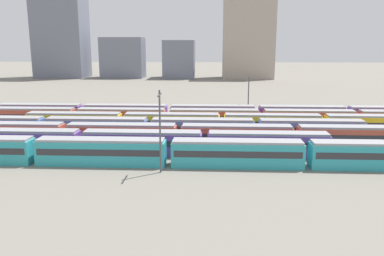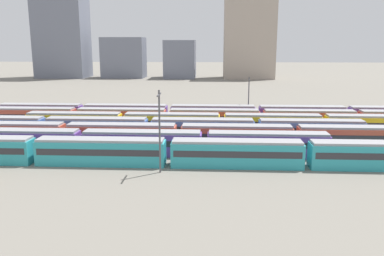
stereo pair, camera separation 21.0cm
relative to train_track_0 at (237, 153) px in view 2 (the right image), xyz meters
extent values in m
plane|color=slate|center=(-30.34, 15.60, -1.90)|extent=(600.00, 600.00, 0.00)
cube|color=teal|center=(-18.90, 0.00, -0.20)|extent=(18.00, 3.00, 3.40)
cube|color=#2D2D33|center=(-18.90, 0.00, 0.20)|extent=(17.20, 3.06, 0.90)
cube|color=#939399|center=(-18.90, 0.00, 1.67)|extent=(17.60, 2.70, 0.35)
cube|color=teal|center=(0.00, 0.00, -0.20)|extent=(18.00, 3.00, 3.40)
cube|color=#2D2D33|center=(0.00, 0.00, 0.20)|extent=(17.20, 3.06, 0.90)
cube|color=#939399|center=(0.00, 0.00, 1.67)|extent=(17.60, 2.70, 0.35)
cube|color=teal|center=(18.90, 0.00, -0.20)|extent=(18.00, 3.00, 3.40)
cube|color=#2D2D33|center=(18.90, 0.00, 0.20)|extent=(17.20, 3.06, 0.90)
cube|color=#939399|center=(18.90, 0.00, 1.67)|extent=(17.60, 2.70, 0.35)
cube|color=#6B429E|center=(-32.88, 5.20, -0.20)|extent=(18.00, 3.00, 3.40)
cube|color=#2D2D33|center=(-32.88, 5.20, 0.20)|extent=(17.20, 3.06, 0.90)
cube|color=#939399|center=(-32.88, 5.20, 1.67)|extent=(17.60, 2.70, 0.35)
cube|color=#6B429E|center=(-13.98, 5.20, -0.20)|extent=(18.00, 3.00, 3.40)
cube|color=#2D2D33|center=(-13.98, 5.20, 0.20)|extent=(17.20, 3.06, 0.90)
cube|color=#939399|center=(-13.98, 5.20, 1.67)|extent=(17.60, 2.70, 0.35)
cube|color=#6B429E|center=(4.92, 5.20, -0.20)|extent=(18.00, 3.00, 3.40)
cube|color=#2D2D33|center=(4.92, 5.20, 0.20)|extent=(17.20, 3.06, 0.90)
cube|color=#939399|center=(4.92, 5.20, 1.67)|extent=(17.60, 2.70, 0.35)
cube|color=#BC4C38|center=(-37.24, 10.40, -0.20)|extent=(18.00, 3.00, 3.40)
cube|color=#2D2D33|center=(-37.24, 10.40, 0.20)|extent=(17.20, 3.06, 0.90)
cube|color=#939399|center=(-37.24, 10.40, 1.67)|extent=(17.60, 2.70, 0.35)
cube|color=#BC4C38|center=(-18.34, 10.40, -0.20)|extent=(18.00, 3.00, 3.40)
cube|color=#2D2D33|center=(-18.34, 10.40, 0.20)|extent=(17.20, 3.06, 0.90)
cube|color=#939399|center=(-18.34, 10.40, 1.67)|extent=(17.60, 2.70, 0.35)
cube|color=#BC4C38|center=(0.56, 10.40, -0.20)|extent=(18.00, 3.00, 3.40)
cube|color=#2D2D33|center=(0.56, 10.40, 0.20)|extent=(17.20, 3.06, 0.90)
cube|color=#939399|center=(0.56, 10.40, 1.67)|extent=(17.60, 2.70, 0.35)
cube|color=#BC4C38|center=(19.46, 10.40, -0.20)|extent=(18.00, 3.00, 3.40)
cube|color=#2D2D33|center=(19.46, 10.40, 0.20)|extent=(17.20, 3.06, 0.90)
cube|color=#939399|center=(19.46, 10.40, 1.67)|extent=(17.60, 2.70, 0.35)
cube|color=#4C70BC|center=(-24.02, 15.60, -0.20)|extent=(18.00, 3.00, 3.40)
cube|color=#2D2D33|center=(-24.02, 15.60, 0.20)|extent=(17.20, 3.06, 0.90)
cube|color=#939399|center=(-24.02, 15.60, 1.67)|extent=(17.60, 2.70, 0.35)
cube|color=#4C70BC|center=(-5.12, 15.60, -0.20)|extent=(18.00, 3.00, 3.40)
cube|color=#2D2D33|center=(-5.12, 15.60, 0.20)|extent=(17.20, 3.06, 0.90)
cube|color=#939399|center=(-5.12, 15.60, 1.67)|extent=(17.60, 2.70, 0.35)
cube|color=#4C70BC|center=(13.78, 15.60, -0.20)|extent=(18.00, 3.00, 3.40)
cube|color=#2D2D33|center=(13.78, 15.60, 0.20)|extent=(17.20, 3.06, 0.90)
cube|color=#939399|center=(13.78, 15.60, 1.67)|extent=(17.60, 2.70, 0.35)
cube|color=yellow|center=(-29.95, 20.80, -0.20)|extent=(18.00, 3.00, 3.40)
cube|color=#2D2D33|center=(-29.95, 20.80, 0.20)|extent=(17.20, 3.06, 0.90)
cube|color=#939399|center=(-29.95, 20.80, 1.67)|extent=(17.60, 2.70, 0.35)
cube|color=yellow|center=(-11.05, 20.80, -0.20)|extent=(18.00, 3.00, 3.40)
cube|color=#2D2D33|center=(-11.05, 20.80, 0.20)|extent=(17.20, 3.06, 0.90)
cube|color=#939399|center=(-11.05, 20.80, 1.67)|extent=(17.60, 2.70, 0.35)
cube|color=yellow|center=(7.85, 20.80, -0.20)|extent=(18.00, 3.00, 3.40)
cube|color=#2D2D33|center=(7.85, 20.80, 0.20)|extent=(17.20, 3.06, 0.90)
cube|color=#939399|center=(7.85, 20.80, 1.67)|extent=(17.60, 2.70, 0.35)
cube|color=yellow|center=(26.75, 20.80, -0.20)|extent=(18.00, 3.00, 3.40)
cube|color=#2D2D33|center=(26.75, 20.80, 0.20)|extent=(17.20, 3.06, 0.90)
cube|color=#939399|center=(26.75, 20.80, 1.67)|extent=(17.60, 2.70, 0.35)
cube|color=#BC4C38|center=(-40.82, 26.00, -0.20)|extent=(18.00, 3.00, 3.40)
cube|color=#2D2D33|center=(-40.82, 26.00, 0.20)|extent=(17.20, 3.06, 0.90)
cube|color=#939399|center=(-40.82, 26.00, 1.67)|extent=(17.60, 2.70, 0.35)
cube|color=#BC4C38|center=(-21.92, 26.00, -0.20)|extent=(18.00, 3.00, 3.40)
cube|color=#2D2D33|center=(-21.92, 26.00, 0.20)|extent=(17.20, 3.06, 0.90)
cube|color=#939399|center=(-21.92, 26.00, 1.67)|extent=(17.60, 2.70, 0.35)
cube|color=#BC4C38|center=(-3.02, 26.00, -0.20)|extent=(18.00, 3.00, 3.40)
cube|color=#2D2D33|center=(-3.02, 26.00, 0.20)|extent=(17.20, 3.06, 0.90)
cube|color=#939399|center=(-3.02, 26.00, 1.67)|extent=(17.60, 2.70, 0.35)
cube|color=#BC4C38|center=(15.88, 26.00, -0.20)|extent=(18.00, 3.00, 3.40)
cube|color=#2D2D33|center=(15.88, 26.00, 0.20)|extent=(17.20, 3.06, 0.90)
cube|color=#939399|center=(15.88, 26.00, 1.67)|extent=(17.60, 2.70, 0.35)
cube|color=#6B429E|center=(-41.13, 31.20, -0.20)|extent=(18.00, 3.00, 3.40)
cube|color=#2D2D33|center=(-41.13, 31.20, 0.20)|extent=(17.20, 3.06, 0.90)
cube|color=#939399|center=(-41.13, 31.20, 1.67)|extent=(17.60, 2.70, 0.35)
cube|color=#6B429E|center=(-22.23, 31.20, -0.20)|extent=(18.00, 3.00, 3.40)
cube|color=#2D2D33|center=(-22.23, 31.20, 0.20)|extent=(17.20, 3.06, 0.90)
cube|color=#939399|center=(-22.23, 31.20, 1.67)|extent=(17.60, 2.70, 0.35)
cube|color=#6B429E|center=(-3.33, 31.20, -0.20)|extent=(18.00, 3.00, 3.40)
cube|color=#2D2D33|center=(-3.33, 31.20, 0.20)|extent=(17.20, 3.06, 0.90)
cube|color=#939399|center=(-3.33, 31.20, 1.67)|extent=(17.60, 2.70, 0.35)
cube|color=#6B429E|center=(15.57, 31.20, -0.20)|extent=(18.00, 3.00, 3.40)
cube|color=#2D2D33|center=(15.57, 31.20, 0.20)|extent=(17.20, 3.06, 0.90)
cube|color=#939399|center=(15.57, 31.20, 1.67)|extent=(17.60, 2.70, 0.35)
cylinder|color=#4C4C51|center=(-10.18, -3.08, 3.55)|extent=(0.24, 0.24, 10.91)
cube|color=#47474C|center=(-10.18, -3.08, 8.41)|extent=(0.16, 3.20, 0.16)
cylinder|color=#4C4C51|center=(4.51, 34.42, 2.86)|extent=(0.24, 0.24, 9.53)
cube|color=#47474C|center=(4.51, 34.42, 7.02)|extent=(0.16, 3.20, 0.16)
cube|color=slate|center=(-78.31, 144.37, 25.20)|extent=(24.06, 17.31, 54.20)
cube|color=slate|center=(-47.72, 144.37, 7.93)|extent=(20.58, 13.74, 19.67)
cube|color=slate|center=(-19.70, 144.37, 7.24)|extent=(14.91, 18.51, 18.28)
cube|color=#A89989|center=(13.79, 144.37, 17.64)|extent=(24.09, 17.65, 39.09)
camera|label=1|loc=(-3.56, -52.63, 14.73)|focal=37.01mm
camera|label=2|loc=(-3.35, -52.62, 14.73)|focal=37.01mm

